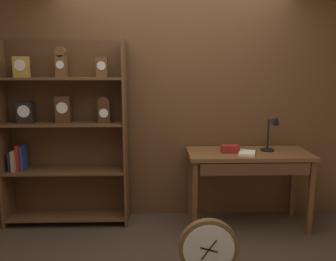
# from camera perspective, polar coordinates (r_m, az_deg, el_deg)

# --- Properties ---
(back_wood_panel) EXTENTS (4.80, 0.05, 2.60)m
(back_wood_panel) POSITION_cam_1_polar(r_m,az_deg,el_deg) (3.94, 0.95, 4.47)
(back_wood_panel) COLOR brown
(back_wood_panel) RESTS_ON ground
(bookshelf) EXTENTS (1.32, 0.34, 1.98)m
(bookshelf) POSITION_cam_1_polar(r_m,az_deg,el_deg) (3.92, -16.66, -0.28)
(bookshelf) COLOR brown
(bookshelf) RESTS_ON ground
(workbench) EXTENTS (1.28, 0.58, 0.82)m
(workbench) POSITION_cam_1_polar(r_m,az_deg,el_deg) (3.79, 13.05, -5.05)
(workbench) COLOR brown
(workbench) RESTS_ON ground
(desk_lamp) EXTENTS (0.19, 0.19, 0.40)m
(desk_lamp) POSITION_cam_1_polar(r_m,az_deg,el_deg) (3.83, 16.68, -0.06)
(desk_lamp) COLOR black
(desk_lamp) RESTS_ON workbench
(toolbox_small) EXTENTS (0.18, 0.13, 0.08)m
(toolbox_small) POSITION_cam_1_polar(r_m,az_deg,el_deg) (3.72, 10.10, -2.96)
(toolbox_small) COLOR maroon
(toolbox_small) RESTS_ON workbench
(open_repair_manual) EXTENTS (0.22, 0.26, 0.02)m
(open_repair_manual) POSITION_cam_1_polar(r_m,az_deg,el_deg) (3.68, 12.77, -3.61)
(open_repair_manual) COLOR silver
(open_repair_manual) RESTS_ON workbench
(round_clock_large) EXTENTS (0.48, 0.11, 0.52)m
(round_clock_large) POSITION_cam_1_polar(r_m,az_deg,el_deg) (2.96, 6.58, -18.71)
(round_clock_large) COLOR brown
(round_clock_large) RESTS_ON ground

